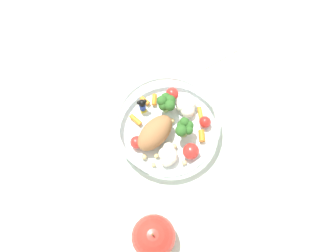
# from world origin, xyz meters

# --- Properties ---
(ground_plane) EXTENTS (2.40, 2.40, 0.00)m
(ground_plane) POSITION_xyz_m (0.00, 0.00, 0.00)
(ground_plane) COLOR silver
(food_container) EXTENTS (0.22, 0.22, 0.06)m
(food_container) POSITION_xyz_m (0.01, 0.00, 0.03)
(food_container) COLOR white
(food_container) RESTS_ON ground_plane
(loose_apple) EXTENTS (0.08, 0.08, 0.09)m
(loose_apple) POSITION_xyz_m (0.21, 0.11, 0.04)
(loose_apple) COLOR red
(loose_apple) RESTS_ON ground_plane
(folded_napkin) EXTENTS (0.15, 0.15, 0.01)m
(folded_napkin) POSITION_xyz_m (-0.22, -0.05, 0.00)
(folded_napkin) COLOR silver
(folded_napkin) RESTS_ON ground_plane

